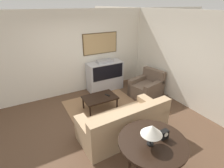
{
  "coord_description": "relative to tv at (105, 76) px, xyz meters",
  "views": [
    {
      "loc": [
        -1.56,
        -3.31,
        2.84
      ],
      "look_at": [
        0.63,
        0.62,
        0.75
      ],
      "focal_mm": 28.0,
      "sensor_mm": 36.0,
      "label": 1
    }
  ],
  "objects": [
    {
      "name": "console_table",
      "position": [
        -0.87,
        -3.48,
        0.18
      ],
      "size": [
        1.16,
        1.16,
        0.76
      ],
      "color": "black",
      "rests_on": "ground_plane"
    },
    {
      "name": "armchair",
      "position": [
        1.03,
        -1.07,
        -0.24
      ],
      "size": [
        1.09,
        1.0,
        0.83
      ],
      "rotation": [
        0.0,
        0.0,
        -1.35
      ],
      "color": "brown",
      "rests_on": "ground_plane"
    },
    {
      "name": "tv",
      "position": [
        0.0,
        0.0,
        0.0
      ],
      "size": [
        1.23,
        0.53,
        1.1
      ],
      "color": "#B7B7BC",
      "rests_on": "ground_plane"
    },
    {
      "name": "table_lamp",
      "position": [
        -0.97,
        -3.51,
        0.53
      ],
      "size": [
        0.35,
        0.35,
        0.38
      ],
      "color": "black",
      "rests_on": "console_table"
    },
    {
      "name": "wall_right",
      "position": [
        1.64,
        -1.78,
        0.83
      ],
      "size": [
        0.06,
        12.0,
        2.7
      ],
      "color": "silver",
      "rests_on": "ground_plane"
    },
    {
      "name": "wall_back",
      "position": [
        -0.98,
        0.35,
        0.84
      ],
      "size": [
        12.0,
        0.1,
        2.7
      ],
      "color": "silver",
      "rests_on": "ground_plane"
    },
    {
      "name": "mantel_clock",
      "position": [
        -0.68,
        -3.51,
        0.32
      ],
      "size": [
        0.15,
        0.1,
        0.16
      ],
      "color": "black",
      "rests_on": "console_table"
    },
    {
      "name": "coffee_table",
      "position": [
        -0.73,
        -1.12,
        -0.15
      ],
      "size": [
        0.93,
        0.63,
        0.41
      ],
      "color": "black",
      "rests_on": "ground_plane"
    },
    {
      "name": "remote",
      "position": [
        -0.51,
        -1.15,
        -0.1
      ],
      "size": [
        0.1,
        0.17,
        0.02
      ],
      "color": "black",
      "rests_on": "coffee_table"
    },
    {
      "name": "couch",
      "position": [
        -0.72,
        -2.39,
        -0.21
      ],
      "size": [
        2.06,
        1.0,
        0.86
      ],
      "rotation": [
        0.0,
        0.0,
        3.18
      ],
      "color": "tan",
      "rests_on": "ground_plane"
    },
    {
      "name": "ground_plane",
      "position": [
        -0.99,
        -1.78,
        -0.52
      ],
      "size": [
        12.0,
        12.0,
        0.0
      ],
      "primitive_type": "plane",
      "color": "brown"
    },
    {
      "name": "area_rug",
      "position": [
        -0.61,
        -1.02,
        -0.51
      ],
      "size": [
        2.05,
        1.74,
        0.01
      ],
      "color": "#99704C",
      "rests_on": "ground_plane"
    }
  ]
}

